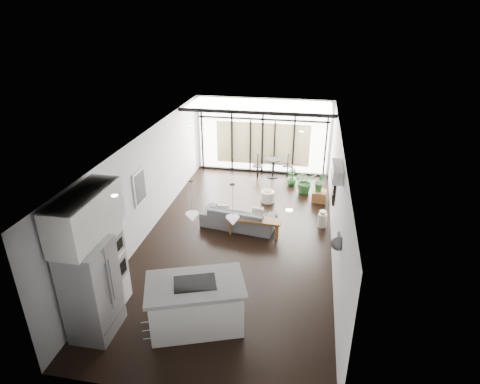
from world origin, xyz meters
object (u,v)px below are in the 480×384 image
(island, at_px, (196,304))
(milk_can, at_px, (322,219))
(fridge, at_px, (92,290))
(pouf, at_px, (268,196))
(tv, at_px, (334,187))
(sofa, at_px, (238,214))
(console_bench, at_px, (254,227))

(island, bearing_deg, milk_can, 41.85)
(island, relative_size, milk_can, 3.77)
(fridge, bearing_deg, pouf, 67.65)
(fridge, relative_size, tv, 1.75)
(pouf, bearing_deg, milk_can, -37.62)
(island, relative_size, sofa, 0.89)
(milk_can, bearing_deg, tv, -17.26)
(pouf, distance_m, tv, 2.64)
(island, height_order, console_bench, island)
(milk_can, bearing_deg, sofa, -169.65)
(island, distance_m, pouf, 5.82)
(fridge, xyz_separation_m, console_bench, (2.44, 4.13, -0.72))
(pouf, relative_size, milk_can, 0.90)
(fridge, relative_size, console_bench, 1.28)
(console_bench, relative_size, pouf, 3.41)
(fridge, bearing_deg, console_bench, 59.45)
(island, xyz_separation_m, pouf, (0.71, 5.77, -0.33))
(pouf, xyz_separation_m, milk_can, (1.73, -1.33, 0.07))
(island, height_order, tv, tv)
(sofa, bearing_deg, milk_can, -161.24)
(tv, bearing_deg, fridge, -132.89)
(pouf, relative_size, tv, 0.40)
(island, relative_size, fridge, 0.97)
(console_bench, xyz_separation_m, tv, (2.07, 0.72, 1.06))
(fridge, distance_m, pouf, 6.80)
(sofa, relative_size, pouf, 4.72)
(pouf, bearing_deg, tv, -35.78)
(fridge, height_order, console_bench, fridge)
(milk_can, relative_size, tv, 0.45)
(fridge, xyz_separation_m, tv, (4.50, 4.85, 0.33))
(tv, bearing_deg, island, -121.20)
(sofa, distance_m, console_bench, 0.64)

